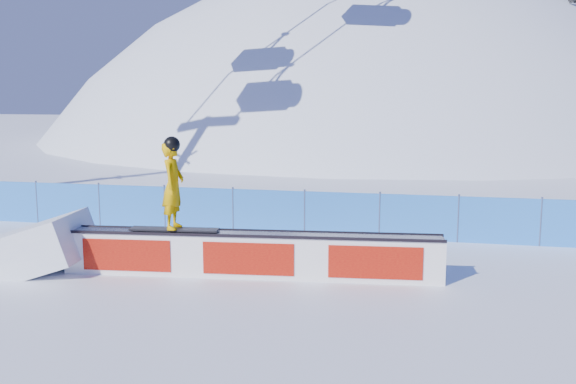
# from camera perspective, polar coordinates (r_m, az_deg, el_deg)

# --- Properties ---
(ground) EXTENTS (160.00, 160.00, 0.00)m
(ground) POSITION_cam_1_polar(r_m,az_deg,el_deg) (13.37, -6.30, -7.85)
(ground) COLOR white
(ground) RESTS_ON ground
(snow_hill) EXTENTS (64.00, 64.00, 64.00)m
(snow_hill) POSITION_cam_1_polar(r_m,az_deg,el_deg) (58.54, 7.20, -12.95)
(snow_hill) COLOR white
(snow_hill) RESTS_ON ground
(safety_fence) EXTENTS (22.05, 0.05, 1.30)m
(safety_fence) POSITION_cam_1_polar(r_m,az_deg,el_deg) (17.44, -1.75, -1.77)
(safety_fence) COLOR #2B7AE2
(safety_fence) RESTS_ON ground
(rail_box) EXTENTS (7.99, 1.30, 0.96)m
(rail_box) POSITION_cam_1_polar(r_m,az_deg,el_deg) (13.49, -3.37, -5.58)
(rail_box) COLOR white
(rail_box) RESTS_ON ground
(snow_ramp) EXTENTS (2.95, 2.00, 1.74)m
(snow_ramp) POSITION_cam_1_polar(r_m,az_deg,el_deg) (15.26, -22.24, -6.35)
(snow_ramp) COLOR white
(snow_ramp) RESTS_ON ground
(snowboarder) EXTENTS (1.92, 0.70, 1.98)m
(snowboarder) POSITION_cam_1_polar(r_m,az_deg,el_deg) (13.57, -10.19, 0.66)
(snowboarder) COLOR black
(snowboarder) RESTS_ON rail_box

